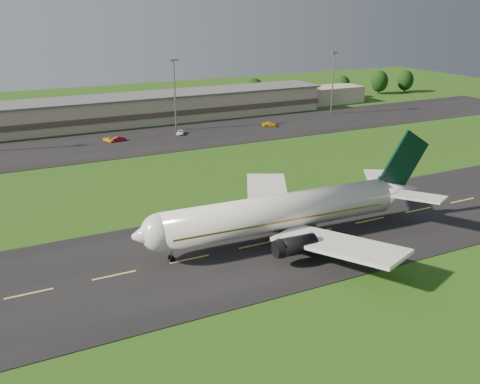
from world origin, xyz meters
name	(u,v)px	position (x,y,z in m)	size (l,w,h in m)	color
ground	(316,232)	(0.00, 0.00, 0.00)	(360.00, 360.00, 0.00)	#234511
taxiway	(316,232)	(0.00, 0.00, 0.05)	(220.00, 30.00, 0.10)	black
apron	(169,138)	(0.00, 72.00, 0.05)	(260.00, 30.00, 0.10)	black
airliner	(285,212)	(-6.13, -0.04, 4.66)	(51.29, 42.15, 15.57)	white
terminal	(162,107)	(6.40, 96.18, 3.99)	(145.00, 16.00, 8.40)	tan
light_mast_centre	(174,87)	(5.00, 80.00, 12.74)	(2.40, 1.20, 20.35)	gray
light_mast_east	(333,76)	(60.00, 80.00, 12.74)	(2.40, 1.20, 20.35)	gray
tree_line	(231,94)	(35.10, 105.55, 4.80)	(199.46, 8.57, 9.68)	black
service_vehicle_a	(109,140)	(-16.03, 74.72, 0.68)	(1.38, 3.42, 1.17)	#EAB70D
service_vehicle_b	(119,139)	(-13.35, 74.22, 0.71)	(1.28, 3.68, 1.21)	maroon
service_vehicle_c	(181,132)	(4.24, 74.20, 0.70)	(1.98, 4.28, 1.19)	white
service_vehicle_d	(270,124)	(31.86, 71.99, 0.75)	(1.83, 4.50, 1.31)	gold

